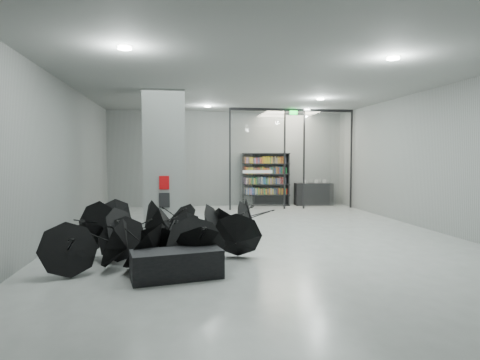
{
  "coord_description": "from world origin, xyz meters",
  "views": [
    {
      "loc": [
        -2.09,
        -10.47,
        2.07
      ],
      "look_at": [
        -0.3,
        1.5,
        1.4
      ],
      "focal_mm": 30.77,
      "sensor_mm": 36.0,
      "label": 1
    }
  ],
  "objects": [
    {
      "name": "room",
      "position": [
        0.0,
        0.0,
        2.84
      ],
      "size": [
        14.0,
        14.02,
        4.01
      ],
      "color": "gray",
      "rests_on": "ground"
    },
    {
      "name": "bookshelf",
      "position": [
        1.61,
        6.75,
        1.13
      ],
      "size": [
        2.09,
        0.73,
        2.25
      ],
      "primitive_type": null,
      "rotation": [
        0.0,
        0.0,
        -0.16
      ],
      "color": "black",
      "rests_on": "ground"
    },
    {
      "name": "glass_partition",
      "position": [
        2.39,
        5.5,
        2.18
      ],
      "size": [
        5.06,
        0.08,
        4.0
      ],
      "color": "silver",
      "rests_on": "ground"
    },
    {
      "name": "bench",
      "position": [
        -2.14,
        -3.45,
        0.24
      ],
      "size": [
        1.62,
        0.94,
        0.49
      ],
      "primitive_type": "cube",
      "rotation": [
        0.0,
        0.0,
        0.2
      ],
      "color": "black",
      "rests_on": "ground"
    },
    {
      "name": "fire_cabinet",
      "position": [
        -2.5,
        1.38,
        1.35
      ],
      "size": [
        0.28,
        0.04,
        0.38
      ],
      "primitive_type": "cube",
      "color": "#A50A07",
      "rests_on": "column"
    },
    {
      "name": "shop_counter",
      "position": [
        3.67,
        6.57,
        0.48
      ],
      "size": [
        1.64,
        0.77,
        0.96
      ],
      "primitive_type": "cube",
      "rotation": [
        0.0,
        0.0,
        -0.08
      ],
      "color": "black",
      "rests_on": "ground"
    },
    {
      "name": "exit_sign",
      "position": [
        2.4,
        5.3,
        3.82
      ],
      "size": [
        0.3,
        0.06,
        0.15
      ],
      "primitive_type": "cube",
      "color": "#0CE533",
      "rests_on": "room"
    },
    {
      "name": "umbrella_cluster",
      "position": [
        -2.33,
        -1.55,
        0.32
      ],
      "size": [
        4.86,
        4.57,
        1.32
      ],
      "color": "black",
      "rests_on": "ground"
    },
    {
      "name": "info_panel",
      "position": [
        -2.5,
        1.38,
        0.85
      ],
      "size": [
        0.3,
        0.03,
        0.42
      ],
      "primitive_type": "cube",
      "color": "black",
      "rests_on": "column"
    },
    {
      "name": "column",
      "position": [
        -2.5,
        2.0,
        2.0
      ],
      "size": [
        1.2,
        1.2,
        4.0
      ],
      "primitive_type": "cube",
      "color": "slate",
      "rests_on": "ground"
    }
  ]
}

